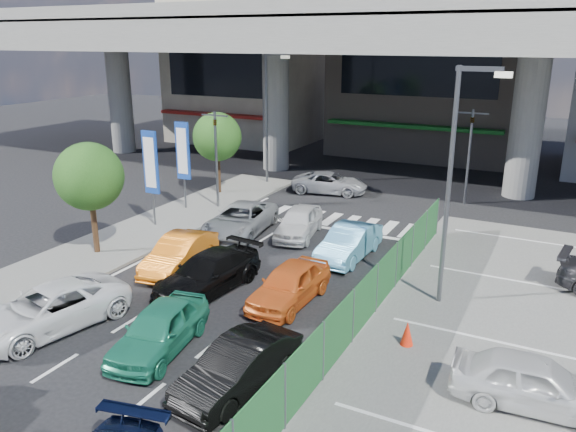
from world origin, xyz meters
The scene contains 27 objects.
ground centered at (0.00, 0.00, 0.00)m, with size 120.00×120.00×0.00m, color black.
parking_lot centered at (11.00, 2.00, 0.03)m, with size 12.00×28.00×0.06m, color #5C5C59.
sidewalk_left centered at (-7.00, 4.00, 0.06)m, with size 4.00×30.00×0.12m, color #5C5C59.
fence_run centered at (5.30, 1.00, 0.90)m, with size 0.16×22.00×1.80m, color #1E5929, non-canonical shape.
expressway centered at (0.00, 22.00, 8.76)m, with size 64.00×14.00×10.75m.
building_west centered at (-16.00, 31.97, 6.49)m, with size 12.00×10.90×13.00m.
building_center centered at (0.00, 32.97, 7.49)m, with size 14.00×10.90×15.00m.
traffic_light_left centered at (-6.20, 12.00, 3.94)m, with size 1.60×1.24×5.20m.
traffic_light_right centered at (5.50, 19.00, 3.94)m, with size 1.60×1.24×5.20m.
street_lamp_right centered at (7.17, 6.00, 4.77)m, with size 1.65×0.22×8.00m.
street_lamp_left centered at (-6.33, 18.00, 4.77)m, with size 1.65×0.22×8.00m.
signboard_near centered at (-7.20, 7.99, 3.06)m, with size 0.80×0.14×4.70m.
signboard_far centered at (-7.60, 10.99, 3.06)m, with size 0.80×0.14×4.70m.
tree_near centered at (-7.00, 4.00, 3.39)m, with size 2.80×2.80×4.80m.
tree_far centered at (-7.80, 14.50, 3.39)m, with size 2.80×2.80×4.80m.
sedan_white_mid_left centered at (-3.51, -1.45, 0.69)m, with size 2.29×4.97×1.38m, color white.
taxi_teal_mid centered at (0.40, -0.89, 0.69)m, with size 1.63×4.05×1.38m, color #228464.
hatch_black_mid_right centered at (3.49, -1.50, 0.66)m, with size 1.40×4.03×1.33m, color black.
taxi_orange_left centered at (-2.80, 4.24, 0.69)m, with size 1.46×4.19×1.38m, color orange.
sedan_black_mid centered at (-0.70, 3.15, 0.68)m, with size 1.91×4.70×1.36m, color black.
taxi_orange_right centered at (2.37, 3.63, 0.69)m, with size 1.63×4.05×1.38m, color orange.
wagon_silver_front_left centered at (-2.96, 9.03, 0.69)m, with size 2.29×4.96×1.38m, color #95999D.
sedan_white_front_mid centered at (-0.36, 9.97, 0.69)m, with size 1.62×4.02×1.37m, color silver.
kei_truck_front_right centered at (2.70, 8.43, 0.69)m, with size 1.46×4.19×1.38m, color #5FADDF.
crossing_wagon_silver centered at (-2.09, 17.70, 0.61)m, with size 2.03×4.41×1.22m, color #AEAFB6.
parked_sedan_white centered at (10.37, 1.13, 0.74)m, with size 1.60×3.97×1.35m, color silver.
traffic_cone centered at (6.81, 2.60, 0.44)m, with size 0.39×0.39×0.76m, color #FC290E.
Camera 1 is at (10.38, -12.18, 8.77)m, focal length 35.00 mm.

